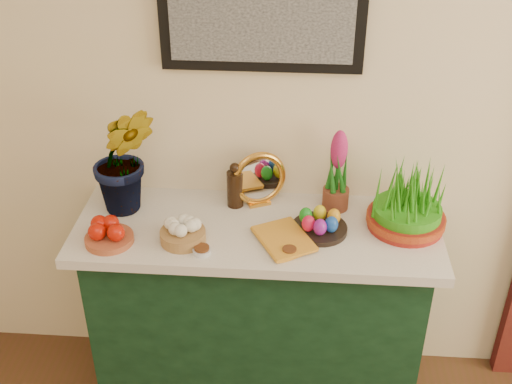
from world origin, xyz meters
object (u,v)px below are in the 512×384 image
Objects in this scene: hyacinth_green at (122,142)px; sideboard at (257,316)px; book at (263,244)px; wheatgrass_sabzeh at (408,203)px; mirror at (259,179)px.

sideboard is at bearing -16.95° from hyacinth_green.
sideboard is 2.17× the size of hyacinth_green.
book is at bearing -30.45° from hyacinth_green.
wheatgrass_sabzeh reaches higher than book.
book is 0.57m from wheatgrass_sabzeh.
wheatgrass_sabzeh is (0.57, -0.13, -0.00)m from mirror.
sideboard is 0.50m from book.
mirror is 0.99× the size of book.
hyacinth_green is 0.55m from mirror.
sideboard is at bearing -88.93° from mirror.
book is (0.03, -0.31, -0.09)m from mirror.
wheatgrass_sabzeh reaches higher than sideboard.
mirror is at bearing 167.17° from wheatgrass_sabzeh.
book reaches higher than sideboard.
sideboard is 5.72× the size of book.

